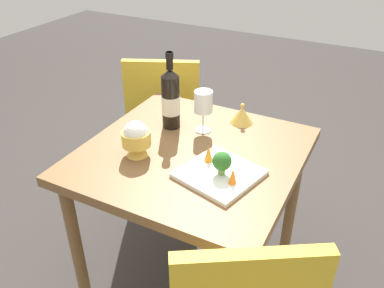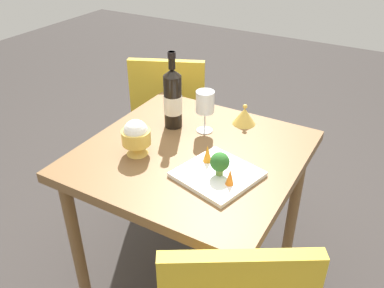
{
  "view_description": "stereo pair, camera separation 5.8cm",
  "coord_description": "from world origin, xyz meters",
  "px_view_note": "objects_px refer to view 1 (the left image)",
  "views": [
    {
      "loc": [
        -0.61,
        1.17,
        1.56
      ],
      "look_at": [
        0.0,
        0.0,
        0.75
      ],
      "focal_mm": 37.75,
      "sensor_mm": 36.0,
      "label": 1
    },
    {
      "loc": [
        -0.66,
        1.15,
        1.56
      ],
      "look_at": [
        0.0,
        0.0,
        0.75
      ],
      "focal_mm": 37.75,
      "sensor_mm": 36.0,
      "label": 2
    }
  ],
  "objects_px": {
    "carrot_garnish_left": "(233,176)",
    "broccoli_floret": "(222,162)",
    "rice_bowl_lid": "(242,115)",
    "serving_plate": "(219,174)",
    "chair_near_window": "(164,110)",
    "rice_bowl": "(136,138)",
    "carrot_garnish_right": "(209,153)",
    "wine_glass": "(203,103)",
    "wine_bottle": "(171,99)"
  },
  "relations": [
    {
      "from": "chair_near_window",
      "to": "serving_plate",
      "type": "relative_size",
      "value": 2.79
    },
    {
      "from": "chair_near_window",
      "to": "carrot_garnish_right",
      "type": "bearing_deg",
      "value": -71.81
    },
    {
      "from": "chair_near_window",
      "to": "wine_bottle",
      "type": "relative_size",
      "value": 2.59
    },
    {
      "from": "rice_bowl",
      "to": "carrot_garnish_right",
      "type": "distance_m",
      "value": 0.28
    },
    {
      "from": "wine_bottle",
      "to": "rice_bowl_lid",
      "type": "height_order",
      "value": "wine_bottle"
    },
    {
      "from": "wine_glass",
      "to": "rice_bowl_lid",
      "type": "height_order",
      "value": "wine_glass"
    },
    {
      "from": "wine_glass",
      "to": "carrot_garnish_right",
      "type": "height_order",
      "value": "wine_glass"
    },
    {
      "from": "wine_glass",
      "to": "rice_bowl",
      "type": "xyz_separation_m",
      "value": [
        0.14,
        0.28,
        -0.05
      ]
    },
    {
      "from": "wine_bottle",
      "to": "rice_bowl",
      "type": "relative_size",
      "value": 2.31
    },
    {
      "from": "broccoli_floret",
      "to": "carrot_garnish_left",
      "type": "xyz_separation_m",
      "value": [
        -0.06,
        0.03,
        -0.02
      ]
    },
    {
      "from": "rice_bowl_lid",
      "to": "serving_plate",
      "type": "height_order",
      "value": "rice_bowl_lid"
    },
    {
      "from": "rice_bowl_lid",
      "to": "carrot_garnish_left",
      "type": "bearing_deg",
      "value": 107.54
    },
    {
      "from": "chair_near_window",
      "to": "broccoli_floret",
      "type": "distance_m",
      "value": 0.97
    },
    {
      "from": "chair_near_window",
      "to": "wine_glass",
      "type": "relative_size",
      "value": 4.75
    },
    {
      "from": "rice_bowl_lid",
      "to": "carrot_garnish_right",
      "type": "height_order",
      "value": "rice_bowl_lid"
    },
    {
      "from": "rice_bowl_lid",
      "to": "serving_plate",
      "type": "bearing_deg",
      "value": 100.54
    },
    {
      "from": "rice_bowl",
      "to": "carrot_garnish_right",
      "type": "xyz_separation_m",
      "value": [
        -0.27,
        -0.06,
        -0.03
      ]
    },
    {
      "from": "broccoli_floret",
      "to": "carrot_garnish_left",
      "type": "bearing_deg",
      "value": 148.52
    },
    {
      "from": "rice_bowl",
      "to": "carrot_garnish_right",
      "type": "relative_size",
      "value": 2.16
    },
    {
      "from": "broccoli_floret",
      "to": "rice_bowl",
      "type": "bearing_deg",
      "value": 2.26
    },
    {
      "from": "serving_plate",
      "to": "broccoli_floret",
      "type": "height_order",
      "value": "broccoli_floret"
    },
    {
      "from": "chair_near_window",
      "to": "rice_bowl",
      "type": "xyz_separation_m",
      "value": [
        -0.3,
        0.7,
        0.27
      ]
    },
    {
      "from": "chair_near_window",
      "to": "rice_bowl",
      "type": "bearing_deg",
      "value": -90.45
    },
    {
      "from": "carrot_garnish_left",
      "to": "serving_plate",
      "type": "bearing_deg",
      "value": -31.61
    },
    {
      "from": "wine_glass",
      "to": "wine_bottle",
      "type": "bearing_deg",
      "value": 12.14
    },
    {
      "from": "rice_bowl",
      "to": "wine_bottle",
      "type": "bearing_deg",
      "value": -90.85
    },
    {
      "from": "wine_bottle",
      "to": "rice_bowl",
      "type": "distance_m",
      "value": 0.26
    },
    {
      "from": "serving_plate",
      "to": "broccoli_floret",
      "type": "bearing_deg",
      "value": 147.66
    },
    {
      "from": "chair_near_window",
      "to": "carrot_garnish_left",
      "type": "bearing_deg",
      "value": -69.56
    },
    {
      "from": "wine_glass",
      "to": "carrot_garnish_left",
      "type": "relative_size",
      "value": 3.0
    },
    {
      "from": "wine_bottle",
      "to": "wine_glass",
      "type": "bearing_deg",
      "value": -167.86
    },
    {
      "from": "wine_glass",
      "to": "carrot_garnish_left",
      "type": "distance_m",
      "value": 0.41
    },
    {
      "from": "rice_bowl",
      "to": "rice_bowl_lid",
      "type": "distance_m",
      "value": 0.5
    },
    {
      "from": "wine_glass",
      "to": "rice_bowl",
      "type": "relative_size",
      "value": 1.26
    },
    {
      "from": "chair_near_window",
      "to": "serving_plate",
      "type": "xyz_separation_m",
      "value": [
        -0.64,
        0.68,
        0.2
      ]
    },
    {
      "from": "rice_bowl_lid",
      "to": "serving_plate",
      "type": "xyz_separation_m",
      "value": [
        -0.07,
        0.4,
        -0.03
      ]
    },
    {
      "from": "chair_near_window",
      "to": "carrot_garnish_left",
      "type": "height_order",
      "value": "chair_near_window"
    },
    {
      "from": "serving_plate",
      "to": "carrot_garnish_left",
      "type": "bearing_deg",
      "value": 148.39
    },
    {
      "from": "wine_bottle",
      "to": "rice_bowl_lid",
      "type": "distance_m",
      "value": 0.32
    },
    {
      "from": "wine_glass",
      "to": "carrot_garnish_right",
      "type": "bearing_deg",
      "value": 120.45
    },
    {
      "from": "carrot_garnish_right",
      "to": "broccoli_floret",
      "type": "bearing_deg",
      "value": 145.6
    },
    {
      "from": "wine_glass",
      "to": "broccoli_floret",
      "type": "distance_m",
      "value": 0.34
    },
    {
      "from": "carrot_garnish_left",
      "to": "broccoli_floret",
      "type": "bearing_deg",
      "value": -31.48
    },
    {
      "from": "rice_bowl",
      "to": "carrot_garnish_left",
      "type": "distance_m",
      "value": 0.4
    },
    {
      "from": "chair_near_window",
      "to": "carrot_garnish_right",
      "type": "distance_m",
      "value": 0.88
    },
    {
      "from": "chair_near_window",
      "to": "broccoli_floret",
      "type": "relative_size",
      "value": 9.91
    },
    {
      "from": "rice_bowl",
      "to": "carrot_garnish_left",
      "type": "relative_size",
      "value": 2.37
    },
    {
      "from": "wine_bottle",
      "to": "carrot_garnish_right",
      "type": "xyz_separation_m",
      "value": [
        -0.26,
        0.19,
        -0.08
      ]
    },
    {
      "from": "rice_bowl",
      "to": "rice_bowl_lid",
      "type": "bearing_deg",
      "value": -121.51
    },
    {
      "from": "wine_glass",
      "to": "serving_plate",
      "type": "relative_size",
      "value": 0.59
    }
  ]
}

